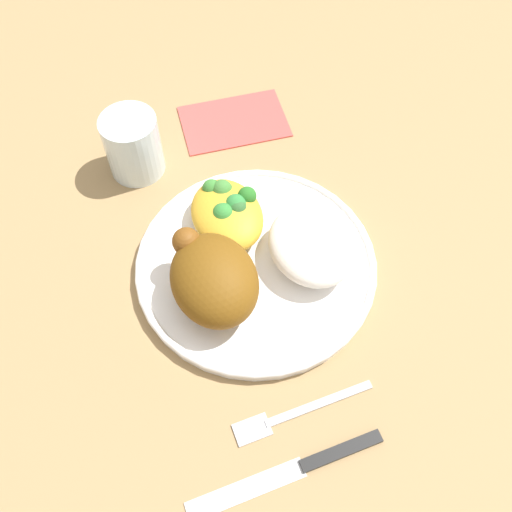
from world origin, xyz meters
name	(u,v)px	position (x,y,z in m)	size (l,w,h in m)	color
ground_plane	(256,269)	(0.00, 0.00, 0.00)	(2.00, 2.00, 0.00)	#9D7C50
plate	(256,265)	(0.00, 0.00, 0.01)	(0.26, 0.26, 0.02)	white
roasted_chicken	(213,278)	(-0.02, 0.05, 0.05)	(0.11, 0.09, 0.06)	brown
rice_pile	(311,245)	(-0.02, -0.06, 0.04)	(0.10, 0.09, 0.04)	white
mac_cheese_with_broccoli	(228,212)	(0.06, 0.01, 0.04)	(0.10, 0.08, 0.04)	gold
fork	(296,412)	(-0.16, 0.02, 0.00)	(0.02, 0.14, 0.01)	#B2B2B7
knife	(305,465)	(-0.21, 0.04, 0.00)	(0.02, 0.19, 0.01)	black
water_glass	(133,145)	(0.19, 0.08, 0.04)	(0.07, 0.07, 0.08)	silver
napkin	(234,121)	(0.22, -0.06, 0.00)	(0.09, 0.13, 0.00)	#DB4C47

